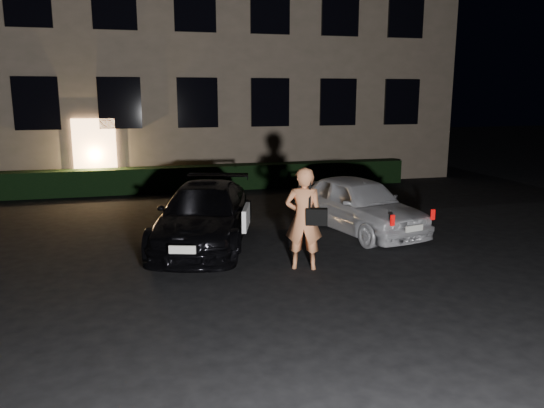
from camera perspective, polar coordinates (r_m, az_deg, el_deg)
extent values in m
plane|color=black|center=(8.75, 0.89, -10.43)|extent=(80.00, 80.00, 0.00)
cube|color=#6E604E|center=(23.07, -9.44, 18.32)|extent=(20.00, 8.00, 12.00)
cube|color=#F2AD6D|center=(18.92, -18.48, 4.92)|extent=(1.40, 0.10, 2.50)
cube|color=black|center=(19.00, -24.02, 9.85)|extent=(1.40, 0.10, 1.70)
cube|color=black|center=(18.76, -16.05, 10.39)|extent=(1.40, 0.10, 1.70)
cube|color=black|center=(18.88, -8.01, 10.73)|extent=(1.40, 0.10, 1.70)
cube|color=black|center=(19.35, -0.20, 10.86)|extent=(1.40, 0.10, 1.70)
cube|color=black|center=(20.14, 7.12, 10.81)|extent=(1.40, 0.10, 1.70)
cube|color=black|center=(21.23, 13.78, 10.61)|extent=(1.40, 0.10, 1.70)
cube|color=black|center=(18.98, -16.63, 20.07)|extent=(1.40, 0.10, 1.70)
cube|color=black|center=(19.10, -8.30, 20.37)|extent=(1.40, 0.10, 1.70)
cube|color=black|center=(19.56, -0.21, 20.28)|extent=(1.40, 0.10, 1.70)
cube|color=black|center=(20.35, 7.36, 19.86)|extent=(1.40, 0.10, 1.70)
cube|color=black|center=(21.42, 14.22, 19.19)|extent=(1.40, 0.10, 1.70)
cube|color=black|center=(18.66, -7.63, 2.78)|extent=(15.00, 0.70, 0.85)
imported|color=black|center=(11.86, -7.28, -1.20)|extent=(3.11, 4.93, 1.33)
cube|color=white|center=(10.87, -2.81, -1.44)|extent=(0.36, 0.94, 0.44)
cube|color=silver|center=(9.62, -9.61, -4.86)|extent=(0.48, 0.18, 0.15)
imported|color=silver|center=(13.04, 9.27, -0.02)|extent=(2.50, 4.24, 1.35)
cube|color=red|center=(11.24, 12.84, -1.73)|extent=(0.09, 0.07, 0.23)
cube|color=red|center=(12.00, 16.93, -1.10)|extent=(0.09, 0.07, 0.23)
cube|color=silver|center=(11.63, 15.06, -2.54)|extent=(0.45, 0.15, 0.13)
imported|color=#D68050|center=(10.07, 3.42, -1.58)|extent=(0.83, 0.68, 1.97)
cube|color=black|center=(9.92, 4.82, -1.37)|extent=(0.44, 0.30, 0.31)
cube|color=black|center=(9.88, 4.10, 1.22)|extent=(0.06, 0.08, 0.61)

